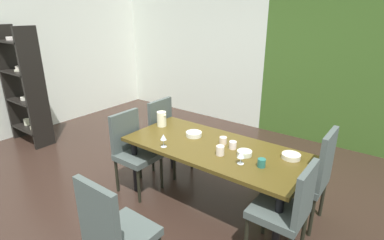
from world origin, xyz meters
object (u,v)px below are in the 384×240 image
Objects in this scene: dining_table at (214,153)px; chair_left_near at (133,148)px; cup_south at (233,145)px; serving_bowl_left at (244,153)px; cup_front at (223,140)px; pitcher_west at (162,119)px; cup_corner at (261,163)px; wine_glass_near_window at (163,138)px; serving_bowl_center at (291,156)px; chair_right_near at (288,207)px; chair_head_near at (114,231)px; serving_bowl_east at (194,134)px; chair_right_far at (312,174)px; chair_left_far at (167,132)px; display_shelf at (24,87)px; wine_glass_right at (241,155)px; cup_rear at (220,150)px.

dining_table is 1.00m from chair_left_near.
serving_bowl_left is at bearing -20.37° from cup_south.
cup_front is 0.44× the size of pitcher_west.
cup_south and cup_corner have the same top height.
wine_glass_near_window is at bearing -141.59° from dining_table.
dining_table is at bearing -159.57° from cup_south.
serving_bowl_center is 2.22× the size of cup_front.
chair_right_near reaches higher than pitcher_west.
chair_head_near is 1.53m from serving_bowl_east.
chair_right_far is 12.62× the size of cup_front.
chair_head_near is 1.48m from cup_south.
dining_table is 2.04× the size of chair_left_near.
chair_right_near is at bearing -18.19° from dining_table.
pitcher_west is (0.09, -0.20, 0.27)m from chair_left_far.
chair_right_near is at bearing -25.20° from cup_front.
chair_head_near is 0.97× the size of chair_right_far.
cup_front is at bearing 161.24° from serving_bowl_left.
display_shelf is at bearing -176.40° from cup_corner.
wine_glass_right is at bearing -12.67° from pitcher_west.
cup_corner is at bearing 2.82° from cup_rear.
chair_left_near reaches higher than cup_corner.
serving_bowl_left is at bearing 23.58° from wine_glass_near_window.
cup_south reaches higher than dining_table.
chair_right_near is 0.62m from chair_right_far.
wine_glass_right is 1.35× the size of cup_rear.
dining_table is 23.92× the size of cup_front.
cup_rear is 0.27m from cup_front.
chair_left_near is 1.57m from cup_corner.
serving_bowl_center is at bearing 14.93° from cup_south.
chair_left_near is 0.76m from serving_bowl_east.
serving_bowl_east reaches higher than serving_bowl_center.
cup_corner is at bearing -8.68° from pitcher_west.
serving_bowl_east is 0.54m from cup_rear.
chair_right_far reaches higher than serving_bowl_center.
display_shelf reaches higher than cup_south.
serving_bowl_left is 0.18m from cup_south.
wine_glass_right is 0.70× the size of pitcher_west.
cup_south is (-0.17, 0.06, 0.02)m from serving_bowl_left.
cup_corner is 0.44m from cup_rear.
cup_front is (0.04, 0.11, 0.12)m from dining_table.
serving_bowl_east is (-0.34, 0.09, 0.10)m from dining_table.
chair_right_near is 9.76× the size of cup_rear.
wine_glass_right is 1.30m from pitcher_west.
wine_glass_right is 0.72× the size of serving_bowl_center.
chair_right_near is at bearing 49.51° from chair_head_near.
display_shelf is 4.20m from serving_bowl_center.
chair_right_far is 0.59m from cup_corner.
chair_left_near reaches higher than serving_bowl_east.
chair_left_far is 5.31× the size of serving_bowl_east.
display_shelf is at bearing -179.47° from wine_glass_near_window.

